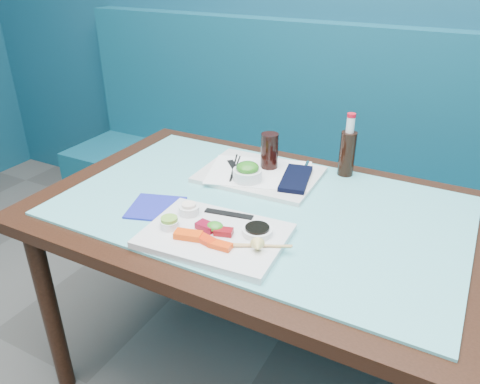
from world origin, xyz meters
The scene contains 34 objects.
booth_bench centered at (0.00, 2.29, 0.37)m, with size 3.00×0.56×1.17m.
dining_table centered at (0.00, 1.45, 0.67)m, with size 1.40×0.90×0.75m.
glass_top centered at (0.00, 1.45, 0.75)m, with size 1.22×0.76×0.01m, color #5FBCBF.
sashimi_plate centered at (-0.03, 1.22, 0.77)m, with size 0.38×0.27×0.02m, color silver.
salmon_left centered at (-0.08, 1.16, 0.79)m, with size 0.07×0.04×0.02m, color #F44509.
salmon_mid centered at (-0.03, 1.17, 0.79)m, with size 0.06×0.03×0.02m, color red.
salmon_right centered at (0.02, 1.16, 0.79)m, with size 0.06×0.03×0.01m, color #F73E09.
tuna_left centered at (-0.06, 1.22, 0.79)m, with size 0.06×0.03×0.02m, color maroon.
tuna_right centered at (0.00, 1.22, 0.79)m, with size 0.05×0.03×0.02m, color maroon.
seaweed_garnish centered at (-0.03, 1.23, 0.79)m, with size 0.05×0.04×0.03m, color #318B20.
ramekin_wasabi centered at (-0.15, 1.18, 0.79)m, with size 0.05×0.05×0.02m, color white.
wasabi_fill centered at (-0.15, 1.18, 0.80)m, with size 0.05×0.05×0.01m, color #6FA936.
ramekin_ginger centered at (-0.15, 1.27, 0.79)m, with size 0.06×0.06×0.02m, color silver.
ginger_fill centered at (-0.15, 1.27, 0.81)m, with size 0.04×0.04×0.01m, color #FDE4CF.
soy_dish centered at (0.08, 1.27, 0.79)m, with size 0.08×0.08×0.02m, color white.
soy_fill centered at (0.08, 1.27, 0.80)m, with size 0.07×0.07×0.01m, color black.
lemon_wedge centered at (0.12, 1.19, 0.80)m, with size 0.04×0.04×0.03m, color #E9CE6E.
chopstick_sleeve centered at (-0.04, 1.32, 0.78)m, with size 0.15×0.02×0.00m, color black.
wooden_chopstick_a centered at (0.08, 1.20, 0.78)m, with size 0.01×0.01×0.23m, color tan.
wooden_chopstick_b centered at (0.09, 1.20, 0.78)m, with size 0.01×0.01×0.21m, color tan.
serving_tray centered at (-0.09, 1.63, 0.77)m, with size 0.40×0.30×0.02m, color silver.
paper_placemat centered at (-0.09, 1.63, 0.77)m, with size 0.35×0.25×0.00m, color white.
seaweed_bowl centered at (-0.10, 1.56, 0.79)m, with size 0.10×0.10×0.04m, color silver.
seaweed_salad centered at (-0.10, 1.56, 0.82)m, with size 0.08×0.08×0.04m, color #2A781B.
cola_glass centered at (-0.08, 1.69, 0.84)m, with size 0.06×0.06×0.13m, color black.
navy_pouch centered at (0.04, 1.63, 0.78)m, with size 0.09×0.20×0.02m, color black.
fork centered at (0.04, 1.74, 0.78)m, with size 0.01×0.01×0.10m, color white.
black_chopstick_a centered at (-0.19, 1.62, 0.78)m, with size 0.01×0.01×0.23m, color black.
black_chopstick_b centered at (-0.18, 1.62, 0.78)m, with size 0.01×0.01×0.21m, color black.
tray_sleeve centered at (-0.19, 1.62, 0.77)m, with size 0.02×0.14×0.00m, color black.
cola_bottle_body centered at (0.17, 1.79, 0.84)m, with size 0.06×0.06×0.16m, color black.
cola_bottle_neck centered at (0.17, 1.79, 0.94)m, with size 0.03×0.03×0.05m, color white.
cola_bottle_cap centered at (0.17, 1.79, 0.98)m, with size 0.03×0.03×0.01m, color red.
blue_napkin centered at (-0.28, 1.28, 0.76)m, with size 0.16×0.16×0.01m, color navy.
Camera 1 is at (0.54, 0.29, 1.47)m, focal length 35.00 mm.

